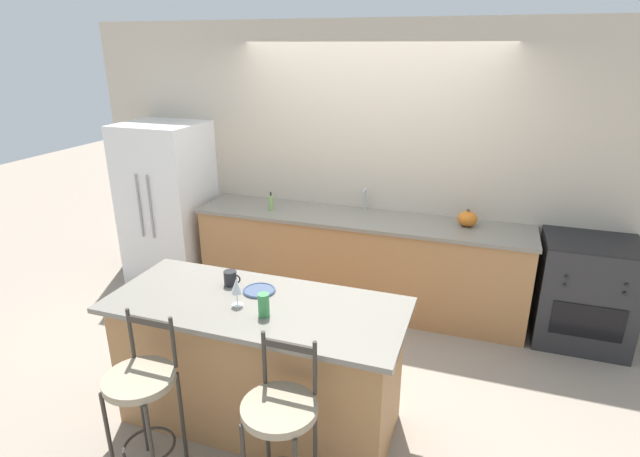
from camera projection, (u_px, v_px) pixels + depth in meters
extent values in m
plane|color=gray|center=(347.00, 320.00, 4.76)|extent=(18.00, 18.00, 0.00)
cube|color=beige|center=(369.00, 166.00, 4.91)|extent=(6.00, 0.07, 2.70)
cube|color=#A87547|center=(358.00, 262.00, 4.93)|extent=(3.17, 0.64, 0.89)
cube|color=gray|center=(359.00, 218.00, 4.77)|extent=(3.20, 0.68, 0.03)
cube|color=black|center=(359.00, 217.00, 4.77)|extent=(0.56, 0.35, 0.01)
cylinder|color=#ADAFB5|center=(365.00, 199.00, 4.92)|extent=(0.02, 0.02, 0.22)
cylinder|color=#ADAFB5|center=(364.00, 191.00, 4.83)|extent=(0.02, 0.12, 0.02)
cube|color=#A87547|center=(259.00, 365.00, 3.36)|extent=(1.82, 0.70, 0.88)
cube|color=gray|center=(256.00, 305.00, 3.20)|extent=(1.94, 0.82, 0.03)
cube|color=white|center=(169.00, 204.00, 5.36)|extent=(0.82, 0.75, 1.72)
cylinder|color=#939399|center=(139.00, 206.00, 5.01)|extent=(0.02, 0.02, 0.66)
cylinder|color=#939399|center=(150.00, 207.00, 4.97)|extent=(0.02, 0.02, 0.66)
cube|color=#28282B|center=(584.00, 292.00, 4.30)|extent=(0.76, 0.62, 0.93)
cube|color=black|center=(587.00, 322.00, 4.06)|extent=(0.55, 0.01, 0.30)
cube|color=black|center=(595.00, 242.00, 4.14)|extent=(0.76, 0.62, 0.02)
cylinder|color=black|center=(567.00, 277.00, 3.99)|extent=(0.03, 0.02, 0.03)
cylinder|color=black|center=(627.00, 285.00, 3.86)|extent=(0.03, 0.02, 0.03)
cylinder|color=black|center=(565.00, 286.00, 4.01)|extent=(0.03, 0.02, 0.03)
cylinder|color=black|center=(625.00, 294.00, 3.88)|extent=(0.03, 0.02, 0.03)
cylinder|color=#332D28|center=(109.00, 441.00, 2.86)|extent=(0.02, 0.02, 0.67)
cylinder|color=#332D28|center=(152.00, 454.00, 2.78)|extent=(0.02, 0.02, 0.67)
cylinder|color=#332D28|center=(142.00, 408.00, 3.12)|extent=(0.02, 0.02, 0.67)
cylinder|color=#332D28|center=(182.00, 419.00, 3.03)|extent=(0.02, 0.02, 0.67)
torus|color=#332D28|center=(149.00, 445.00, 2.99)|extent=(0.31, 0.31, 0.02)
cylinder|color=gray|center=(139.00, 380.00, 2.83)|extent=(0.41, 0.41, 0.04)
cylinder|color=#332D28|center=(131.00, 333.00, 2.94)|extent=(0.02, 0.02, 0.33)
cylinder|color=#332D28|center=(173.00, 342.00, 2.85)|extent=(0.02, 0.02, 0.33)
cube|color=#332D28|center=(149.00, 322.00, 2.86)|extent=(0.29, 0.02, 0.04)
cylinder|color=#332D28|center=(268.00, 437.00, 2.90)|extent=(0.02, 0.02, 0.67)
cylinder|color=#332D28|center=(315.00, 449.00, 2.81)|extent=(0.02, 0.02, 0.67)
cylinder|color=gray|center=(279.00, 409.00, 2.60)|extent=(0.41, 0.41, 0.04)
cylinder|color=#332D28|center=(264.00, 358.00, 2.71)|extent=(0.02, 0.02, 0.33)
cylinder|color=#332D28|center=(315.00, 368.00, 2.62)|extent=(0.02, 0.02, 0.33)
cube|color=#332D28|center=(289.00, 346.00, 2.63)|extent=(0.29, 0.02, 0.04)
cylinder|color=#425170|center=(259.00, 291.00, 3.34)|extent=(0.22, 0.22, 0.01)
torus|color=#425170|center=(259.00, 290.00, 3.34)|extent=(0.21, 0.21, 0.01)
cylinder|color=white|center=(238.00, 305.00, 3.17)|extent=(0.07, 0.07, 0.00)
cylinder|color=white|center=(237.00, 299.00, 3.15)|extent=(0.01, 0.01, 0.08)
cone|color=white|center=(236.00, 286.00, 3.12)|extent=(0.07, 0.07, 0.10)
cylinder|color=#232326|center=(230.00, 278.00, 3.41)|extent=(0.09, 0.09, 0.10)
torus|color=#232326|center=(236.00, 279.00, 3.40)|extent=(0.07, 0.01, 0.07)
cylinder|color=#3D934C|center=(264.00, 305.00, 3.02)|extent=(0.07, 0.07, 0.15)
ellipsoid|color=orange|center=(467.00, 219.00, 4.49)|extent=(0.17, 0.17, 0.14)
cylinder|color=brown|center=(468.00, 210.00, 4.47)|extent=(0.02, 0.02, 0.02)
cylinder|color=#89B260|center=(271.00, 203.00, 4.93)|extent=(0.05, 0.05, 0.15)
cylinder|color=black|center=(271.00, 194.00, 4.90)|extent=(0.02, 0.02, 0.04)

